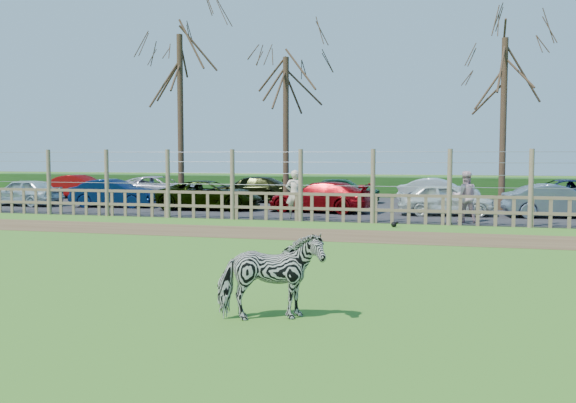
% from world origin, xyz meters
% --- Properties ---
extents(ground, '(120.00, 120.00, 0.00)m').
position_xyz_m(ground, '(0.00, 0.00, 0.00)').
color(ground, '#589433').
rests_on(ground, ground).
extents(dirt_strip, '(34.00, 2.80, 0.01)m').
position_xyz_m(dirt_strip, '(0.00, 4.50, 0.01)').
color(dirt_strip, brown).
rests_on(dirt_strip, ground).
extents(asphalt, '(44.00, 13.00, 0.04)m').
position_xyz_m(asphalt, '(0.00, 14.50, 0.02)').
color(asphalt, '#232326').
rests_on(asphalt, ground).
extents(hedge, '(46.00, 2.00, 1.10)m').
position_xyz_m(hedge, '(0.00, 21.50, 0.55)').
color(hedge, '#1E4716').
rests_on(hedge, ground).
extents(fence, '(30.16, 0.16, 2.50)m').
position_xyz_m(fence, '(0.00, 8.00, 0.80)').
color(fence, brown).
rests_on(fence, ground).
extents(tree_left, '(4.80, 4.80, 7.88)m').
position_xyz_m(tree_left, '(-6.50, 12.50, 5.62)').
color(tree_left, '#3D2B1E').
rests_on(tree_left, ground).
extents(tree_mid, '(4.80, 4.80, 6.83)m').
position_xyz_m(tree_mid, '(-2.00, 13.50, 4.87)').
color(tree_mid, '#3D2B1E').
rests_on(tree_mid, ground).
extents(tree_right, '(4.80, 4.80, 7.35)m').
position_xyz_m(tree_right, '(7.00, 14.00, 5.24)').
color(tree_right, '#3D2B1E').
rests_on(tree_right, ground).
extents(zebra, '(1.61, 1.19, 1.24)m').
position_xyz_m(zebra, '(2.73, -5.03, 0.62)').
color(zebra, gray).
rests_on(zebra, ground).
extents(visitor_a, '(0.71, 0.55, 1.72)m').
position_xyz_m(visitor_a, '(-0.35, 8.49, 0.90)').
color(visitor_a, beige).
rests_on(visitor_a, asphalt).
extents(visitor_b, '(0.93, 0.77, 1.72)m').
position_xyz_m(visitor_b, '(5.50, 8.81, 0.90)').
color(visitor_b, beige).
rests_on(visitor_b, asphalt).
extents(crow, '(0.24, 0.18, 0.19)m').
position_xyz_m(crow, '(3.32, 7.00, 0.09)').
color(crow, black).
rests_on(crow, ground).
extents(car_0, '(3.60, 1.63, 1.20)m').
position_xyz_m(car_0, '(-13.40, 10.95, 0.64)').
color(car_0, '#ABC1C6').
rests_on(car_0, asphalt).
extents(car_1, '(3.76, 1.68, 1.20)m').
position_xyz_m(car_1, '(-9.11, 11.30, 0.64)').
color(car_1, '#071940').
rests_on(car_1, asphalt).
extents(car_2, '(4.48, 2.36, 1.20)m').
position_xyz_m(car_2, '(-4.63, 11.16, 0.64)').
color(car_2, black).
rests_on(car_2, asphalt).
extents(car_3, '(4.32, 2.21, 1.20)m').
position_xyz_m(car_3, '(-0.01, 11.19, 0.64)').
color(car_3, maroon).
rests_on(car_3, asphalt).
extents(car_4, '(3.65, 1.79, 1.20)m').
position_xyz_m(car_4, '(4.84, 11.06, 0.64)').
color(car_4, white).
rests_on(car_4, asphalt).
extents(car_5, '(3.78, 1.75, 1.20)m').
position_xyz_m(car_5, '(8.71, 11.23, 0.64)').
color(car_5, slate).
rests_on(car_5, asphalt).
extents(car_7, '(3.70, 1.44, 1.20)m').
position_xyz_m(car_7, '(-13.68, 15.88, 0.64)').
color(car_7, maroon).
rests_on(car_7, asphalt).
extents(car_8, '(4.36, 2.09, 1.20)m').
position_xyz_m(car_8, '(-9.13, 15.66, 0.64)').
color(car_8, '#B5B1BE').
rests_on(car_8, asphalt).
extents(car_9, '(4.14, 1.69, 1.20)m').
position_xyz_m(car_9, '(-4.37, 15.64, 0.64)').
color(car_9, black).
rests_on(car_9, asphalt).
extents(car_10, '(3.63, 1.72, 1.20)m').
position_xyz_m(car_10, '(0.06, 16.23, 0.64)').
color(car_10, '#184E30').
rests_on(car_10, asphalt).
extents(car_11, '(3.69, 1.41, 1.20)m').
position_xyz_m(car_11, '(4.45, 16.07, 0.64)').
color(car_11, silver).
rests_on(car_11, asphalt).
extents(car_12, '(4.54, 2.54, 1.20)m').
position_xyz_m(car_12, '(9.50, 16.22, 0.64)').
color(car_12, '#152145').
rests_on(car_12, asphalt).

